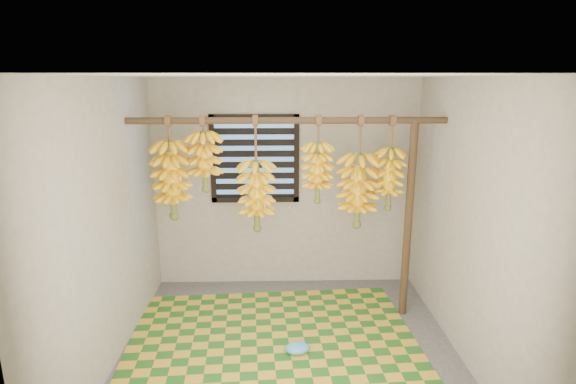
{
  "coord_description": "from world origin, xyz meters",
  "views": [
    {
      "loc": [
        -0.11,
        -3.51,
        2.37
      ],
      "look_at": [
        0.0,
        0.55,
        1.35
      ],
      "focal_mm": 28.0,
      "sensor_mm": 36.0,
      "label": 1
    }
  ],
  "objects_px": {
    "support_post": "(408,222)",
    "plastic_bag": "(297,348)",
    "banana_bunch_c": "(257,196)",
    "banana_bunch_e": "(358,191)",
    "banana_bunch_d": "(318,172)",
    "banana_bunch_b": "(205,162)",
    "banana_bunch_f": "(389,179)",
    "woven_mat": "(273,346)",
    "banana_bunch_a": "(172,180)"
  },
  "relations": [
    {
      "from": "banana_bunch_c",
      "to": "plastic_bag",
      "type": "bearing_deg",
      "value": -62.1
    },
    {
      "from": "plastic_bag",
      "to": "banana_bunch_c",
      "type": "bearing_deg",
      "value": 117.9
    },
    {
      "from": "support_post",
      "to": "banana_bunch_d",
      "type": "distance_m",
      "value": 1.04
    },
    {
      "from": "banana_bunch_a",
      "to": "banana_bunch_c",
      "type": "xyz_separation_m",
      "value": [
        0.81,
        0.0,
        -0.16
      ]
    },
    {
      "from": "plastic_bag",
      "to": "banana_bunch_a",
      "type": "height_order",
      "value": "banana_bunch_a"
    },
    {
      "from": "banana_bunch_d",
      "to": "banana_bunch_f",
      "type": "xyz_separation_m",
      "value": [
        0.7,
        -0.0,
        -0.07
      ]
    },
    {
      "from": "woven_mat",
      "to": "banana_bunch_a",
      "type": "xyz_separation_m",
      "value": [
        -0.96,
        0.58,
        1.43
      ]
    },
    {
      "from": "support_post",
      "to": "banana_bunch_e",
      "type": "xyz_separation_m",
      "value": [
        -0.51,
        0.0,
        0.32
      ]
    },
    {
      "from": "support_post",
      "to": "plastic_bag",
      "type": "relative_size",
      "value": 8.91
    },
    {
      "from": "support_post",
      "to": "plastic_bag",
      "type": "distance_m",
      "value": 1.63
    },
    {
      "from": "woven_mat",
      "to": "banana_bunch_e",
      "type": "xyz_separation_m",
      "value": [
        0.83,
        0.58,
        1.32
      ]
    },
    {
      "from": "banana_bunch_b",
      "to": "banana_bunch_c",
      "type": "bearing_deg",
      "value": 0.0
    },
    {
      "from": "support_post",
      "to": "banana_bunch_e",
      "type": "distance_m",
      "value": 0.61
    },
    {
      "from": "banana_bunch_a",
      "to": "banana_bunch_f",
      "type": "height_order",
      "value": "same"
    },
    {
      "from": "plastic_bag",
      "to": "woven_mat",
      "type": "bearing_deg",
      "value": 152.24
    },
    {
      "from": "banana_bunch_a",
      "to": "banana_bunch_b",
      "type": "distance_m",
      "value": 0.36
    },
    {
      "from": "banana_bunch_b",
      "to": "banana_bunch_e",
      "type": "height_order",
      "value": "same"
    },
    {
      "from": "support_post",
      "to": "banana_bunch_b",
      "type": "relative_size",
      "value": 2.77
    },
    {
      "from": "banana_bunch_d",
      "to": "banana_bunch_b",
      "type": "bearing_deg",
      "value": -180.0
    },
    {
      "from": "woven_mat",
      "to": "banana_bunch_d",
      "type": "bearing_deg",
      "value": 53.1
    },
    {
      "from": "plastic_bag",
      "to": "banana_bunch_d",
      "type": "distance_m",
      "value": 1.62
    },
    {
      "from": "banana_bunch_e",
      "to": "banana_bunch_f",
      "type": "relative_size",
      "value": 1.19
    },
    {
      "from": "support_post",
      "to": "banana_bunch_a",
      "type": "relative_size",
      "value": 2.02
    },
    {
      "from": "woven_mat",
      "to": "banana_bunch_f",
      "type": "height_order",
      "value": "banana_bunch_f"
    },
    {
      "from": "banana_bunch_c",
      "to": "banana_bunch_d",
      "type": "bearing_deg",
      "value": 0.0
    },
    {
      "from": "woven_mat",
      "to": "banana_bunch_d",
      "type": "xyz_separation_m",
      "value": [
        0.44,
        0.58,
        1.5
      ]
    },
    {
      "from": "banana_bunch_c",
      "to": "banana_bunch_f",
      "type": "xyz_separation_m",
      "value": [
        1.29,
        -0.0,
        0.16
      ]
    },
    {
      "from": "banana_bunch_a",
      "to": "banana_bunch_e",
      "type": "height_order",
      "value": "same"
    },
    {
      "from": "banana_bunch_b",
      "to": "banana_bunch_f",
      "type": "height_order",
      "value": "same"
    },
    {
      "from": "banana_bunch_b",
      "to": "plastic_bag",
      "type": "bearing_deg",
      "value": -39.06
    },
    {
      "from": "plastic_bag",
      "to": "banana_bunch_a",
      "type": "distance_m",
      "value": 1.94
    },
    {
      "from": "woven_mat",
      "to": "banana_bunch_e",
      "type": "relative_size",
      "value": 2.43
    },
    {
      "from": "banana_bunch_e",
      "to": "banana_bunch_f",
      "type": "bearing_deg",
      "value": 0.0
    },
    {
      "from": "woven_mat",
      "to": "banana_bunch_c",
      "type": "bearing_deg",
      "value": 104.69
    },
    {
      "from": "banana_bunch_c",
      "to": "banana_bunch_f",
      "type": "height_order",
      "value": "same"
    },
    {
      "from": "banana_bunch_f",
      "to": "plastic_bag",
      "type": "bearing_deg",
      "value": -142.89
    },
    {
      "from": "support_post",
      "to": "banana_bunch_e",
      "type": "relative_size",
      "value": 1.83
    },
    {
      "from": "support_post",
      "to": "banana_bunch_f",
      "type": "bearing_deg",
      "value": 180.0
    },
    {
      "from": "support_post",
      "to": "woven_mat",
      "type": "height_order",
      "value": "support_post"
    },
    {
      "from": "woven_mat",
      "to": "banana_bunch_b",
      "type": "relative_size",
      "value": 3.69
    },
    {
      "from": "banana_bunch_c",
      "to": "banana_bunch_e",
      "type": "bearing_deg",
      "value": -0.0
    },
    {
      "from": "banana_bunch_e",
      "to": "banana_bunch_a",
      "type": "bearing_deg",
      "value": -180.0
    },
    {
      "from": "woven_mat",
      "to": "banana_bunch_e",
      "type": "distance_m",
      "value": 1.66
    },
    {
      "from": "banana_bunch_e",
      "to": "banana_bunch_b",
      "type": "bearing_deg",
      "value": 180.0
    },
    {
      "from": "plastic_bag",
      "to": "banana_bunch_c",
      "type": "xyz_separation_m",
      "value": [
        -0.37,
        0.69,
        1.22
      ]
    },
    {
      "from": "banana_bunch_a",
      "to": "banana_bunch_c",
      "type": "height_order",
      "value": "same"
    },
    {
      "from": "support_post",
      "to": "plastic_bag",
      "type": "bearing_deg",
      "value": -148.46
    },
    {
      "from": "woven_mat",
      "to": "plastic_bag",
      "type": "xyz_separation_m",
      "value": [
        0.22,
        -0.11,
        0.05
      ]
    },
    {
      "from": "banana_bunch_a",
      "to": "banana_bunch_c",
      "type": "distance_m",
      "value": 0.82
    },
    {
      "from": "support_post",
      "to": "woven_mat",
      "type": "relative_size",
      "value": 0.75
    }
  ]
}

